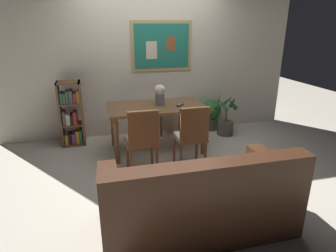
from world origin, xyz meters
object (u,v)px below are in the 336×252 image
at_px(dining_chair_near_left, 142,137).
at_px(flower_vase, 160,94).
at_px(potted_ivy, 211,113).
at_px(potted_palm, 225,120).
at_px(dining_table, 156,112).
at_px(dining_chair_near_right, 192,133).
at_px(tv_remote, 180,105).
at_px(dining_chair_far_right, 167,103).
at_px(bookshelf, 72,116).
at_px(leather_couch, 198,202).

xyz_separation_m(dining_chair_near_left, flower_vase, (0.41, 0.78, 0.36)).
distance_m(potted_ivy, potted_palm, 0.37).
bearing_deg(potted_palm, dining_table, -165.64).
xyz_separation_m(dining_chair_near_left, potted_ivy, (1.54, 1.43, -0.22)).
relative_size(dining_chair_near_right, tv_remote, 6.42).
distance_m(dining_chair_near_right, potted_ivy, 1.71).
relative_size(dining_chair_near_left, tv_remote, 6.42).
height_order(potted_ivy, flower_vase, flower_vase).
height_order(dining_chair_far_right, potted_ivy, dining_chair_far_right).
height_order(bookshelf, potted_ivy, bookshelf).
height_order(dining_chair_near_left, bookshelf, bookshelf).
relative_size(dining_chair_near_right, flower_vase, 2.91).
bearing_deg(dining_chair_far_right, potted_palm, -24.00).
bearing_deg(dining_table, dining_chair_near_left, -114.73).
relative_size(potted_ivy, flower_vase, 1.84).
xyz_separation_m(leather_couch, bookshelf, (-1.27, 2.52, 0.18)).
bearing_deg(potted_ivy, tv_remote, -137.47).
distance_m(dining_chair_far_right, tv_remote, 0.90).
xyz_separation_m(dining_chair_near_left, tv_remote, (0.70, 0.66, 0.20)).
bearing_deg(dining_table, bookshelf, 156.25).
relative_size(dining_chair_near_left, flower_vase, 2.91).
bearing_deg(bookshelf, potted_palm, -4.90).
distance_m(dining_chair_far_right, leather_couch, 2.77).
xyz_separation_m(dining_chair_far_right, leather_couch, (-0.38, -2.73, -0.23)).
distance_m(leather_couch, tv_remote, 1.94).
xyz_separation_m(dining_table, dining_chair_near_left, (-0.35, -0.76, -0.09)).
bearing_deg(potted_ivy, bookshelf, -177.54).
height_order(dining_chair_near_left, tv_remote, dining_chair_near_left).
relative_size(bookshelf, tv_remote, 7.41).
relative_size(dining_table, potted_ivy, 2.55).
bearing_deg(potted_palm, dining_chair_far_right, 156.00).
height_order(potted_palm, flower_vase, flower_vase).
distance_m(dining_table, potted_ivy, 1.40).
height_order(dining_table, potted_ivy, dining_table).
relative_size(potted_palm, flower_vase, 2.39).
bearing_deg(dining_chair_near_left, dining_chair_far_right, 65.21).
xyz_separation_m(dining_chair_near_right, bookshelf, (-1.60, 1.34, -0.04)).
distance_m(dining_chair_near_right, tv_remote, 0.71).
height_order(bookshelf, flower_vase, bookshelf).
bearing_deg(dining_chair_far_right, potted_ivy, -7.12).
height_order(potted_ivy, tv_remote, tv_remote).
bearing_deg(potted_palm, leather_couch, -120.65).
bearing_deg(dining_chair_near_left, tv_remote, 43.56).
height_order(dining_chair_far_right, potted_palm, dining_chair_far_right).
height_order(bookshelf, tv_remote, bookshelf).
xyz_separation_m(leather_couch, potted_ivy, (1.21, 2.63, 0.01)).
xyz_separation_m(dining_table, dining_chair_near_right, (0.31, -0.78, -0.09)).
distance_m(dining_table, bookshelf, 1.42).
xyz_separation_m(leather_couch, flower_vase, (0.09, 1.98, 0.59)).
xyz_separation_m(dining_chair_far_right, potted_palm, (0.98, -0.44, -0.26)).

